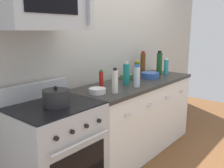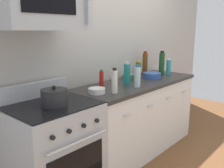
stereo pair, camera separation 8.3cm
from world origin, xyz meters
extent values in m
plane|color=brown|center=(0.00, 0.00, 0.00)|extent=(5.91, 5.91, 0.00)
cube|color=#B7B2A8|center=(0.00, 0.41, 1.35)|extent=(4.93, 0.10, 2.70)
cube|color=white|center=(0.00, 0.00, 0.44)|extent=(1.81, 0.62, 0.88)
cube|color=#2D2B28|center=(0.00, 0.00, 0.90)|extent=(1.84, 0.65, 0.04)
cube|color=black|center=(0.00, -0.28, 0.05)|extent=(1.81, 0.02, 0.10)
cylinder|color=silver|center=(-0.63, -0.32, 0.72)|extent=(0.10, 0.02, 0.02)
cylinder|color=silver|center=(-0.21, -0.32, 0.72)|extent=(0.10, 0.02, 0.02)
cylinder|color=silver|center=(0.21, -0.32, 0.72)|extent=(0.10, 0.02, 0.02)
cylinder|color=silver|center=(0.63, -0.32, 0.72)|extent=(0.10, 0.02, 0.02)
cube|color=#B7BABF|center=(-1.29, 0.00, 0.46)|extent=(0.76, 0.64, 0.91)
cube|color=black|center=(-1.29, -0.32, 0.45)|extent=(0.58, 0.01, 0.30)
cylinder|color=#B7BABF|center=(-1.29, -0.35, 0.68)|extent=(0.61, 0.02, 0.02)
cube|color=#B7BABF|center=(-1.29, 0.29, 0.99)|extent=(0.76, 0.06, 0.16)
cube|color=black|center=(-1.29, 0.00, 0.92)|extent=(0.73, 0.61, 0.01)
cylinder|color=black|center=(-1.52, -0.33, 0.79)|extent=(0.04, 0.02, 0.04)
cylinder|color=black|center=(-1.37, -0.33, 0.79)|extent=(0.04, 0.02, 0.04)
cylinder|color=black|center=(-1.22, -0.33, 0.79)|extent=(0.04, 0.02, 0.04)
cylinder|color=black|center=(-1.07, -0.33, 0.79)|extent=(0.04, 0.02, 0.04)
cube|color=#B7BABF|center=(-1.29, 0.05, 1.75)|extent=(0.74, 0.40, 0.40)
cube|color=#B7BABF|center=(-1.00, -0.17, 1.75)|extent=(0.02, 0.04, 0.30)
cylinder|color=#197F7A|center=(-0.25, -0.01, 1.04)|extent=(0.07, 0.07, 0.25)
cylinder|color=beige|center=(-0.25, -0.01, 1.18)|extent=(0.05, 0.05, 0.02)
cylinder|color=silver|center=(-0.63, -0.15, 1.04)|extent=(0.06, 0.06, 0.24)
cylinder|color=black|center=(-0.63, -0.15, 1.17)|extent=(0.04, 0.04, 0.02)
cylinder|color=#59330F|center=(0.43, 0.19, 1.07)|extent=(0.07, 0.07, 0.31)
cylinder|color=maroon|center=(0.43, 0.19, 1.24)|extent=(0.05, 0.05, 0.03)
cylinder|color=#385114|center=(0.03, 0.02, 1.04)|extent=(0.06, 0.06, 0.23)
cylinder|color=#B29919|center=(0.03, 0.02, 1.17)|extent=(0.04, 0.04, 0.02)
cylinder|color=silver|center=(-0.26, -0.17, 1.03)|extent=(0.07, 0.07, 0.23)
cylinder|color=blue|center=(-0.26, -0.17, 1.16)|extent=(0.05, 0.05, 0.02)
cylinder|color=teal|center=(0.65, -0.06, 1.03)|extent=(0.06, 0.06, 0.21)
cylinder|color=white|center=(0.65, -0.06, 1.14)|extent=(0.04, 0.04, 0.02)
cylinder|color=#B21914|center=(-0.56, 0.10, 1.01)|extent=(0.05, 0.05, 0.19)
cylinder|color=#19721E|center=(-0.56, 0.10, 1.12)|extent=(0.03, 0.03, 0.02)
cylinder|color=#19471E|center=(0.59, 0.02, 1.08)|extent=(0.08, 0.08, 0.31)
cylinder|color=black|center=(0.59, 0.02, 1.25)|extent=(0.05, 0.05, 0.03)
cylinder|color=white|center=(-0.76, -0.03, 0.95)|extent=(0.17, 0.17, 0.05)
torus|color=white|center=(-0.76, -0.03, 0.97)|extent=(0.17, 0.17, 0.01)
cylinder|color=white|center=(-0.76, -0.03, 0.92)|extent=(0.10, 0.10, 0.01)
cylinder|color=#477A4C|center=(0.02, 0.18, 0.95)|extent=(0.17, 0.17, 0.06)
torus|color=#477A4C|center=(0.02, 0.18, 0.98)|extent=(0.17, 0.17, 0.01)
cylinder|color=#477A4C|center=(0.02, 0.18, 0.92)|extent=(0.09, 0.09, 0.01)
cylinder|color=#2D519E|center=(0.29, -0.01, 0.96)|extent=(0.24, 0.24, 0.07)
torus|color=#2D519E|center=(0.29, -0.01, 0.99)|extent=(0.24, 0.24, 0.01)
cylinder|color=#2D519E|center=(0.29, -0.01, 0.93)|extent=(0.13, 0.13, 0.01)
cylinder|color=#262628|center=(-1.29, -0.05, 0.99)|extent=(0.23, 0.23, 0.14)
sphere|color=black|center=(-1.29, -0.05, 1.08)|extent=(0.04, 0.04, 0.04)
camera|label=1|loc=(-2.53, -1.69, 1.56)|focal=39.43mm
camera|label=2|loc=(-2.47, -1.75, 1.56)|focal=39.43mm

